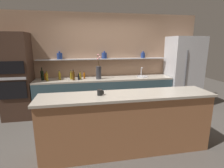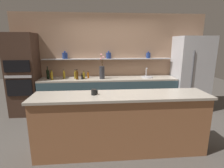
{
  "view_description": "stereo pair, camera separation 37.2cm",
  "coord_description": "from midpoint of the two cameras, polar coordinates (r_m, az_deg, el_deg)",
  "views": [
    {
      "loc": [
        -0.75,
        -3.25,
        1.83
      ],
      "look_at": [
        -0.07,
        0.31,
        0.98
      ],
      "focal_mm": 28.0,
      "sensor_mm": 36.0,
      "label": 1
    },
    {
      "loc": [
        -0.38,
        -3.3,
        1.83
      ],
      "look_at": [
        -0.07,
        0.31,
        0.98
      ],
      "focal_mm": 28.0,
      "sensor_mm": 36.0,
      "label": 2
    }
  ],
  "objects": [
    {
      "name": "bottle_oil_1",
      "position": [
        4.6,
        -9.67,
        2.89
      ],
      "size": [
        0.06,
        0.06,
        0.24
      ],
      "color": "olive",
      "rests_on": "back_counter_unit"
    },
    {
      "name": "bottle_oil_9",
      "position": [
        4.56,
        -6.87,
        2.71
      ],
      "size": [
        0.06,
        0.06,
        0.21
      ],
      "color": "olive",
      "rests_on": "back_counter_unit"
    },
    {
      "name": "back_counter_unit",
      "position": [
        4.74,
        1.08,
        -3.51
      ],
      "size": [
        3.57,
        0.62,
        0.92
      ],
      "color": "#334C56",
      "rests_on": "ground_plane"
    },
    {
      "name": "ground_plane",
      "position": [
        3.8,
        4.48,
        -15.6
      ],
      "size": [
        12.0,
        12.0,
        0.0
      ],
      "primitive_type": "plane",
      "color": "#4C4742"
    },
    {
      "name": "bottle_sauce_3",
      "position": [
        4.64,
        -5.53,
        2.91
      ],
      "size": [
        0.05,
        0.05,
        0.18
      ],
      "color": "#9E4C0A",
      "rests_on": "back_counter_unit"
    },
    {
      "name": "oven_tower",
      "position": [
        4.88,
        -24.99,
        2.64
      ],
      "size": [
        0.7,
        0.64,
        2.07
      ],
      "color": "#3D281E",
      "rests_on": "ground_plane"
    },
    {
      "name": "coffee_mug",
      "position": [
        2.78,
        -2.13,
        -2.7
      ],
      "size": [
        0.11,
        0.09,
        0.09
      ],
      "color": "black",
      "rests_on": "island_counter"
    },
    {
      "name": "back_wall_unit",
      "position": [
        4.93,
        1.73,
        7.14
      ],
      "size": [
        5.2,
        0.28,
        2.6
      ],
      "color": "#937056",
      "rests_on": "ground_plane"
    },
    {
      "name": "bottle_spirit_8",
      "position": [
        4.48,
        -9.03,
        2.85
      ],
      "size": [
        0.06,
        0.06,
        0.26
      ],
      "color": "#4C2D0C",
      "rests_on": "back_counter_unit"
    },
    {
      "name": "island_counter",
      "position": [
        3.02,
        6.6,
        -12.73
      ],
      "size": [
        2.87,
        0.61,
        1.02
      ],
      "color": "#99603D",
      "rests_on": "ground_plane"
    },
    {
      "name": "bottle_wine_6",
      "position": [
        4.76,
        -18.15,
        3.08
      ],
      "size": [
        0.07,
        0.07,
        0.32
      ],
      "color": "black",
      "rests_on": "back_counter_unit"
    },
    {
      "name": "bottle_sauce_7",
      "position": [
        4.8,
        -17.29,
        2.67
      ],
      "size": [
        0.05,
        0.05,
        0.18
      ],
      "color": "#9E4C0A",
      "rests_on": "back_counter_unit"
    },
    {
      "name": "bottle_sauce_4",
      "position": [
        4.7,
        -9.74,
        2.85
      ],
      "size": [
        0.05,
        0.05,
        0.18
      ],
      "color": "black",
      "rests_on": "back_counter_unit"
    },
    {
      "name": "bottle_sauce_0",
      "position": [
        4.5,
        -7.43,
        2.37
      ],
      "size": [
        0.05,
        0.05,
        0.16
      ],
      "color": "black",
      "rests_on": "back_counter_unit"
    },
    {
      "name": "bottle_oil_2",
      "position": [
        4.59,
        -16.91,
        2.61
      ],
      "size": [
        0.06,
        0.06,
        0.26
      ],
      "color": "olive",
      "rests_on": "back_counter_unit"
    },
    {
      "name": "bottle_oil_5",
      "position": [
        4.67,
        -13.19,
        2.87
      ],
      "size": [
        0.06,
        0.06,
        0.24
      ],
      "color": "olive",
      "rests_on": "back_counter_unit"
    },
    {
      "name": "refrigerator",
      "position": [
        5.3,
        26.14,
        2.93
      ],
      "size": [
        0.89,
        0.73,
        2.0
      ],
      "color": "#B7B7BC",
      "rests_on": "ground_plane"
    },
    {
      "name": "sink_fixture",
      "position": [
        4.86,
        13.54,
        2.39
      ],
      "size": [
        0.3,
        0.3,
        0.25
      ],
      "color": "#B7B7BC",
      "rests_on": "back_counter_unit"
    },
    {
      "name": "flower_vase",
      "position": [
        4.51,
        -0.92,
        4.06
      ],
      "size": [
        0.14,
        0.16,
        0.65
      ],
      "color": "#2D2D33",
      "rests_on": "back_counter_unit"
    }
  ]
}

